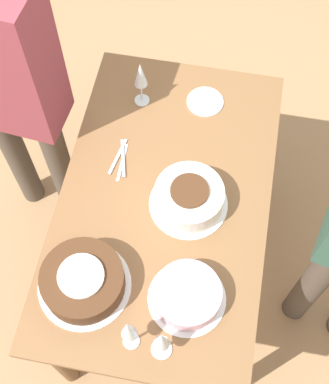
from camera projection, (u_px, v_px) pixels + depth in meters
ground_plane at (164, 266)px, 2.67m from camera, size 12.00×12.00×0.00m
dining_table at (164, 213)px, 2.12m from camera, size 1.32×0.79×0.74m
cake_center_white at (189, 198)px, 1.95m from camera, size 0.29×0.29×0.11m
cake_front_chocolate at (83, 281)px, 1.81m from camera, size 0.32×0.32×0.11m
cake_back_decorated at (187, 295)px, 1.79m from camera, size 0.27×0.27×0.08m
wine_glass_near at (161, 340)px, 1.63m from camera, size 0.07×0.07×0.20m
wine_glass_far at (128, 329)px, 1.62m from camera, size 0.06×0.06×0.24m
wine_glass_extra at (141, 76)px, 2.08m from camera, size 0.06×0.06×0.23m
dessert_plate_left at (205, 102)px, 2.21m from camera, size 0.15×0.15×0.01m
fork_pile at (121, 159)px, 2.08m from camera, size 0.19×0.07×0.01m
person_cutting at (7, 82)px, 2.00m from camera, size 0.26×0.42×1.58m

